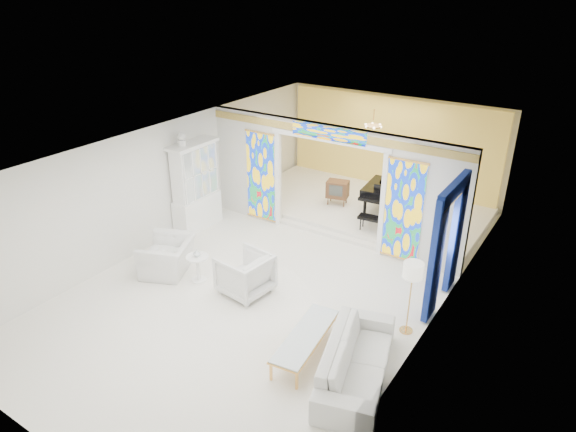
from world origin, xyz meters
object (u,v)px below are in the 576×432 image
Objects in this scene: armchair_right at (245,274)px; tv_console at (338,189)px; grand_piano at (395,190)px; armchair_left at (168,256)px; coffee_table at (306,336)px; sofa at (357,360)px; china_cabinet at (196,187)px.

armchair_right is 1.42× the size of tv_console.
armchair_left is at bearing -125.78° from grand_piano.
tv_console reaches higher than coffee_table.
tv_console reaches higher than armchair_left.
tv_console reaches higher than sofa.
grand_piano reaches higher than coffee_table.
armchair_left reaches higher than coffee_table.
armchair_left is 2.03m from armchair_right.
armchair_left is at bearing -64.61° from china_cabinet.
china_cabinet is at bearing 151.32° from coffee_table.
coffee_table is (5.13, -2.81, -0.78)m from china_cabinet.
armchair_right is at bearing -108.48° from grand_piano.
armchair_left is at bearing 170.32° from coffee_table.
armchair_right is 0.52× the size of coffee_table.
tv_console is at bearing 49.80° from china_cabinet.
armchair_right reaches higher than sofa.
armchair_left is at bearing -75.01° from armchair_right.
sofa is at bearing 57.73° from armchair_left.
armchair_right is 5.42m from grand_piano.
armchair_left is 6.41m from grand_piano.
tv_console is (-3.57, 5.94, 0.27)m from sofa.
china_cabinet is at bearing -178.47° from armchair_left.
armchair_right is 0.40× the size of grand_piano.
armchair_left is 5.22m from sofa.
grand_piano is 1.63m from tv_console.
china_cabinet reaches higher than coffee_table.
coffee_table is (-1.03, 0.06, 0.02)m from sofa.
china_cabinet is at bearing -143.48° from tv_console.
armchair_right is at bearing -31.24° from china_cabinet.
tv_console is at bearing -172.57° from grand_piano.
china_cabinet is 1.08× the size of sofa.
coffee_table is at bearing 56.46° from armchair_left.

